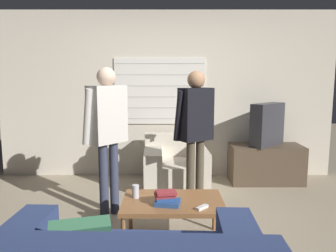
# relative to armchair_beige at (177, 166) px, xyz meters

# --- Properties ---
(ground_plane) EXTENTS (16.00, 16.00, 0.00)m
(ground_plane) POSITION_rel_armchair_beige_xyz_m (-0.14, -1.44, -0.29)
(ground_plane) COLOR gray
(wall_back) EXTENTS (5.20, 0.08, 2.55)m
(wall_back) POSITION_rel_armchair_beige_xyz_m (-0.15, 0.58, 0.99)
(wall_back) COLOR beige
(wall_back) RESTS_ON ground_plane
(armchair_beige) EXTENTS (0.91, 0.90, 0.72)m
(armchair_beige) POSITION_rel_armchair_beige_xyz_m (0.00, 0.00, 0.00)
(armchair_beige) COLOR beige
(armchair_beige) RESTS_ON ground_plane
(coffee_table) EXTENTS (0.93, 0.61, 0.42)m
(coffee_table) POSITION_rel_armchair_beige_xyz_m (-0.06, -1.63, 0.08)
(coffee_table) COLOR brown
(coffee_table) RESTS_ON ground_plane
(tv_stand) EXTENTS (1.04, 0.50, 0.56)m
(tv_stand) POSITION_rel_armchair_beige_xyz_m (1.34, 0.19, -0.01)
(tv_stand) COLOR #4C3D2D
(tv_stand) RESTS_ON ground_plane
(tv) EXTENTS (0.59, 0.58, 0.62)m
(tv) POSITION_rel_armchair_beige_xyz_m (1.34, 0.19, 0.58)
(tv) COLOR #2D2D33
(tv) RESTS_ON tv_stand
(person_left_standing) EXTENTS (0.48, 0.76, 1.65)m
(person_left_standing) POSITION_rel_armchair_beige_xyz_m (-0.77, -0.99, 0.75)
(person_left_standing) COLOR #33384C
(person_left_standing) RESTS_ON ground_plane
(person_right_standing) EXTENTS (0.50, 0.75, 1.62)m
(person_right_standing) POSITION_rel_armchair_beige_xyz_m (0.21, -0.73, 0.73)
(person_right_standing) COLOR #4C4233
(person_right_standing) RESTS_ON ground_plane
(book_stack) EXTENTS (0.25, 0.21, 0.12)m
(book_stack) POSITION_rel_armchair_beige_xyz_m (-0.12, -1.72, 0.18)
(book_stack) COLOR #284C89
(book_stack) RESTS_ON coffee_table
(soda_can) EXTENTS (0.07, 0.07, 0.13)m
(soda_can) POSITION_rel_armchair_beige_xyz_m (-0.41, -1.56, 0.19)
(soda_can) COLOR silver
(soda_can) RESTS_ON coffee_table
(spare_remote) EXTENTS (0.12, 0.12, 0.02)m
(spare_remote) POSITION_rel_armchair_beige_xyz_m (0.19, -1.82, 0.14)
(spare_remote) COLOR white
(spare_remote) RESTS_ON coffee_table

